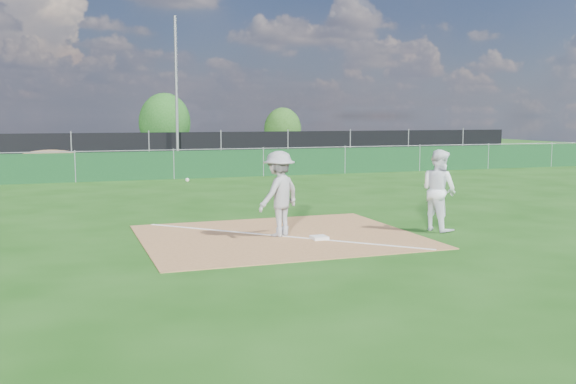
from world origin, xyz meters
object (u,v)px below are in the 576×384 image
(car_left, at_px, (34,148))
(car_mid, at_px, (103,150))
(tree_right, at_px, (283,129))
(first_base, at_px, (319,238))
(play_at_first, at_px, (279,194))
(runner, at_px, (439,190))
(tree_mid, at_px, (165,123))
(car_right, at_px, (235,148))
(light_pole, at_px, (176,92))

(car_left, bearing_deg, car_mid, -112.76)
(car_left, distance_m, tree_right, 18.68)
(first_base, height_order, car_left, car_left)
(play_at_first, xyz_separation_m, runner, (3.78, -0.52, -0.01))
(play_at_first, relative_size, runner, 1.46)
(car_left, xyz_separation_m, tree_mid, (8.47, 6.82, 1.38))
(first_base, relative_size, car_right, 0.07)
(first_base, bearing_deg, play_at_first, 135.37)
(play_at_first, bearing_deg, tree_mid, 85.62)
(play_at_first, height_order, tree_right, tree_right)
(light_pole, distance_m, car_right, 6.94)
(runner, bearing_deg, car_left, 8.14)
(first_base, bearing_deg, runner, 3.09)
(light_pole, distance_m, tree_right, 15.06)
(runner, bearing_deg, play_at_first, 70.14)
(light_pole, relative_size, play_at_first, 2.87)
(light_pole, bearing_deg, car_right, 44.07)
(car_left, height_order, car_mid, car_left)
(play_at_first, xyz_separation_m, car_left, (-5.96, 25.94, -0.12))
(car_left, height_order, tree_mid, tree_mid)
(car_mid, distance_m, tree_right, 15.18)
(light_pole, distance_m, play_at_first, 21.93)
(car_left, xyz_separation_m, tree_right, (17.36, 6.83, 0.87))
(first_base, xyz_separation_m, tree_right, (10.71, 33.46, 1.66))
(play_at_first, height_order, tree_mid, tree_mid)
(runner, distance_m, car_left, 28.20)
(car_right, relative_size, tree_mid, 1.08)
(runner, relative_size, tree_right, 0.57)
(first_base, relative_size, car_mid, 0.08)
(play_at_first, xyz_separation_m, tree_right, (11.40, 32.77, 0.74))
(car_mid, height_order, car_right, car_mid)
(car_right, height_order, tree_right, tree_right)
(play_at_first, distance_m, tree_mid, 32.88)
(car_right, bearing_deg, tree_right, -40.54)
(car_left, bearing_deg, play_at_first, 168.66)
(play_at_first, xyz_separation_m, tree_mid, (2.51, 32.76, 1.26))
(light_pole, distance_m, car_left, 9.15)
(runner, relative_size, car_right, 0.41)
(car_right, xyz_separation_m, tree_right, (5.52, 6.86, 1.02))
(car_right, height_order, tree_mid, tree_mid)
(light_pole, distance_m, car_mid, 6.59)
(first_base, relative_size, runner, 0.18)
(light_pole, bearing_deg, car_left, 150.13)
(play_at_first, relative_size, tree_right, 0.84)
(light_pole, height_order, runner, light_pole)
(runner, bearing_deg, tree_mid, -9.88)
(car_right, bearing_deg, light_pole, 132.36)
(tree_mid, bearing_deg, car_mid, -124.85)
(runner, distance_m, car_mid, 27.22)
(runner, xyz_separation_m, car_left, (-9.74, 26.46, -0.11))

